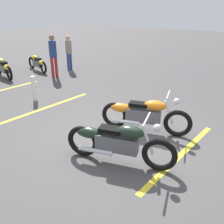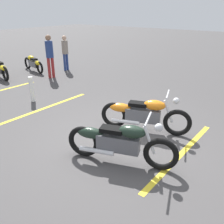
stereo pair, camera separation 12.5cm
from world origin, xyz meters
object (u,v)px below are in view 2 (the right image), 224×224
Objects in this scene: motorcycle_row_far_left at (34,63)px; motorcycle_bright_foreground at (142,114)px; bollard_post at (32,89)px; motorcycle_dark_foreground at (118,142)px; bystander_secondary at (50,54)px; bystander_near_row at (65,51)px.

motorcycle_bright_foreground is at bearing 174.89° from motorcycle_row_far_left.
motorcycle_row_far_left is at bearing -37.97° from bollard_post.
bystander_secondary reaches higher than motorcycle_dark_foreground.
motorcycle_dark_foreground is (-0.29, 1.46, 0.00)m from motorcycle_bright_foreground.
bystander_secondary is at bearing -68.25° from bystander_near_row.
bystander_secondary is (5.70, -2.03, 0.55)m from motorcycle_bright_foreground.
motorcycle_dark_foreground is 1.31× the size of bystander_near_row.
motorcycle_bright_foreground and motorcycle_dark_foreground have the same top height.
motorcycle_dark_foreground is 4.37m from bollard_post.
bystander_secondary reaches higher than bollard_post.
motorcycle_row_far_left is at bearing -174.81° from bystander_secondary.
bystander_near_row is 0.91× the size of bystander_secondary.
motorcycle_bright_foreground is 7.05m from bystander_near_row.
bystander_near_row is 1.99× the size of bollard_post.
bystander_near_row is (6.47, -4.82, 0.45)m from motorcycle_dark_foreground.
motorcycle_dark_foreground is 6.94m from bystander_secondary.
bollard_post is (4.22, -1.16, -0.05)m from motorcycle_dark_foreground.
bollard_post is at bearing 164.84° from motorcycle_bright_foreground.
bystander_near_row reaches higher than motorcycle_dark_foreground.
motorcycle_row_far_left is 1.60m from bystander_near_row.
motorcycle_bright_foreground is at bearing -175.67° from bollard_post.
motorcycle_dark_foreground is at bearing 164.64° from bollard_post.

